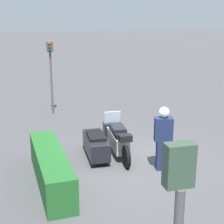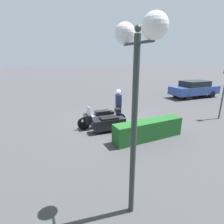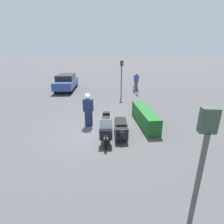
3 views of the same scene
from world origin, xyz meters
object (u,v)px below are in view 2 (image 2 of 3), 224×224
object	(u,v)px
officer_rider	(118,104)
parked_car_background	(194,89)
hedge_bush_curbside	(148,130)
traffic_light_far	(224,85)
twin_lamp_post	(137,64)
police_motorcycle	(104,121)

from	to	relation	value
officer_rider	parked_car_background	xyz separation A→B (m)	(-9.11, -2.31, -0.11)
parked_car_background	hedge_bush_curbside	bearing A→B (deg)	-146.08
officer_rider	traffic_light_far	bearing A→B (deg)	171.62
officer_rider	twin_lamp_post	xyz separation A→B (m)	(2.84, 5.98, 2.40)
police_motorcycle	traffic_light_far	distance (m)	7.14
police_motorcycle	officer_rider	distance (m)	1.91
officer_rider	hedge_bush_curbside	xyz separation A→B (m)	(0.10, 3.01, -0.51)
twin_lamp_post	police_motorcycle	bearing A→B (deg)	-106.22
traffic_light_far	parked_car_background	xyz separation A→B (m)	(-3.72, -4.93, -1.20)
twin_lamp_post	hedge_bush_curbside	bearing A→B (deg)	-132.63
traffic_light_far	parked_car_background	distance (m)	6.29
police_motorcycle	traffic_light_far	world-z (taller)	traffic_light_far
police_motorcycle	parked_car_background	xyz separation A→B (m)	(-10.55, -3.48, 0.36)
traffic_light_far	police_motorcycle	bearing A→B (deg)	-8.45
police_motorcycle	hedge_bush_curbside	bearing A→B (deg)	131.44
police_motorcycle	twin_lamp_post	xyz separation A→B (m)	(1.40, 4.81, 2.86)
police_motorcycle	hedge_bush_curbside	distance (m)	2.27
twin_lamp_post	traffic_light_far	size ratio (longest dim) A/B	1.35
hedge_bush_curbside	parked_car_background	distance (m)	10.64
police_motorcycle	traffic_light_far	size ratio (longest dim) A/B	0.86
parked_car_background	traffic_light_far	bearing A→B (deg)	-123.17
twin_lamp_post	parked_car_background	size ratio (longest dim) A/B	0.87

